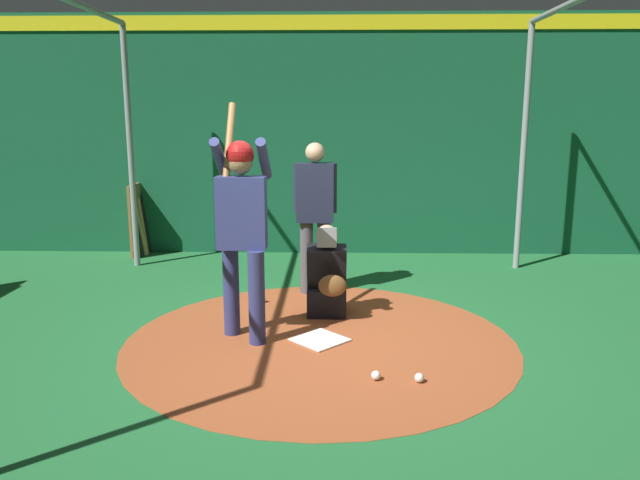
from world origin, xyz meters
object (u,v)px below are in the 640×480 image
(baseball_1, at_px, (376,375))
(baseball_2, at_px, (419,378))
(batter, at_px, (242,220))
(umpire, at_px, (315,210))
(catcher, at_px, (327,280))
(baseball_0, at_px, (263,299))
(bat_rack, at_px, (139,221))
(home_plate, at_px, (320,340))

(baseball_1, height_order, baseball_2, same)
(batter, bearing_deg, umpire, 157.76)
(batter, distance_m, umpire, 1.62)
(baseball_1, bearing_deg, umpire, -166.92)
(catcher, height_order, baseball_1, catcher)
(umpire, distance_m, baseball_0, 1.17)
(catcher, bearing_deg, baseball_1, 14.35)
(bat_rack, xyz_separation_m, baseball_0, (2.35, 2.09, -0.45))
(umpire, bearing_deg, batter, -22.24)
(umpire, relative_size, bat_rack, 1.65)
(umpire, bearing_deg, catcher, 10.56)
(catcher, xyz_separation_m, baseball_1, (1.58, 0.40, -0.33))
(baseball_2, bearing_deg, baseball_0, -144.06)
(batter, bearing_deg, home_plate, 85.48)
(baseball_0, bearing_deg, bat_rack, -138.36)
(batter, bearing_deg, catcher, 132.06)
(batter, height_order, umpire, batter)
(umpire, height_order, baseball_2, umpire)
(home_plate, bearing_deg, baseball_2, 42.22)
(catcher, distance_m, umpire, 1.02)
(bat_rack, height_order, baseball_0, bat_rack)
(catcher, distance_m, bat_rack, 3.93)
(baseball_2, bearing_deg, batter, -121.84)
(umpire, distance_m, baseball_2, 2.74)
(batter, xyz_separation_m, umpire, (-1.49, 0.61, -0.14))
(catcher, relative_size, baseball_0, 12.91)
(catcher, relative_size, bat_rack, 0.91)
(baseball_0, height_order, baseball_2, same)
(catcher, bearing_deg, home_plate, -4.26)
(baseball_0, bearing_deg, catcher, 61.25)
(umpire, height_order, baseball_0, umpire)
(bat_rack, bearing_deg, umpire, 53.88)
(umpire, bearing_deg, baseball_0, -54.20)
(umpire, xyz_separation_m, baseball_1, (2.39, 0.55, -0.94))
(catcher, distance_m, baseball_1, 1.67)
(home_plate, height_order, baseball_2, baseball_2)
(batter, distance_m, bat_rack, 4.05)
(home_plate, xyz_separation_m, baseball_1, (0.84, 0.46, 0.03))
(baseball_2, bearing_deg, catcher, -155.44)
(baseball_0, relative_size, baseball_1, 1.00)
(batter, relative_size, baseball_0, 29.14)
(baseball_1, bearing_deg, batter, -127.55)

